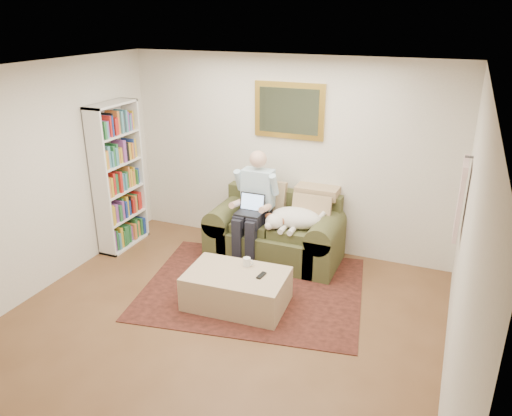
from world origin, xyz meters
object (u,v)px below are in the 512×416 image
Objects in this scene: sofa at (275,237)px; seated_man at (253,209)px; coffee_mug at (247,262)px; ottoman at (237,289)px; laptop at (251,208)px; sleeping_dog at (296,218)px; bookshelf at (118,177)px.

seated_man is at bearing -148.55° from sofa.
coffee_mug is at bearing -71.21° from seated_man.
coffee_mug is (0.04, 0.20, 0.25)m from ottoman.
sleeping_dog is at bearing 13.64° from laptop.
sofa reaches higher than ottoman.
coffee_mug is at bearing -87.46° from sofa.
laptop reaches higher than coffee_mug.
seated_man is at bearing -172.87° from sleeping_dog.
bookshelf is (-1.86, -0.27, 0.28)m from seated_man.
laptop is at bearing -166.36° from sleeping_dog.
seated_man is 0.58m from sleeping_dog.
bookshelf is (-2.43, -0.34, 0.34)m from sleeping_dog.
sofa is 2.43× the size of sleeping_dog.
sofa is at bearing 92.54° from coffee_mug.
ottoman is at bearing -100.88° from coffee_mug.
sleeping_dog is 1.29m from ottoman.
seated_man is 1.24m from ottoman.
sofa is 5.15× the size of laptop.
coffee_mug is (0.31, -0.90, -0.27)m from seated_man.
laptop is at bearing 104.52° from ottoman.
sleeping_dog is at bearing 74.84° from coffee_mug.
seated_man is 0.72× the size of bookshelf.
seated_man is at bearing 8.34° from bookshelf.
ottoman is at bearing -75.48° from laptop.
seated_man is at bearing 108.79° from coffee_mug.
laptop is 3.34× the size of coffee_mug.
laptop is 0.17× the size of bookshelf.
ottoman is at bearing -89.62° from sofa.
ottoman is (0.01, -1.25, -0.10)m from sofa.
bookshelf is (-2.12, -0.43, 0.70)m from sofa.
laptop is (-0.26, -0.22, 0.46)m from sofa.
sofa is 0.48m from sleeping_dog.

